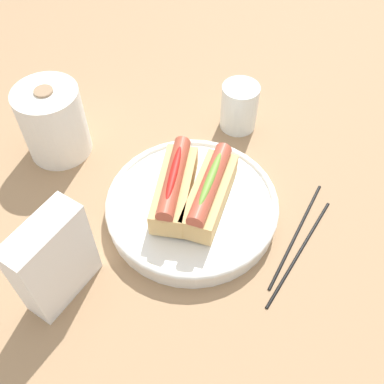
% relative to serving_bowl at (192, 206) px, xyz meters
% --- Properties ---
extents(ground_plane, '(2.40, 2.40, 0.00)m').
position_rel_serving_bowl_xyz_m(ground_plane, '(-0.02, 0.01, -0.02)').
color(ground_plane, '#9E7A56').
extents(serving_bowl, '(0.27, 0.27, 0.04)m').
position_rel_serving_bowl_xyz_m(serving_bowl, '(0.00, 0.00, 0.00)').
color(serving_bowl, white).
rests_on(serving_bowl, ground_plane).
extents(hotdog_front, '(0.15, 0.06, 0.06)m').
position_rel_serving_bowl_xyz_m(hotdog_front, '(0.00, -0.03, 0.04)').
color(hotdog_front, '#DBB270').
rests_on(hotdog_front, serving_bowl).
extents(hotdog_back, '(0.16, 0.08, 0.06)m').
position_rel_serving_bowl_xyz_m(hotdog_back, '(-0.00, 0.03, 0.04)').
color(hotdog_back, '#DBB270').
rests_on(hotdog_back, serving_bowl).
extents(water_glass, '(0.07, 0.07, 0.09)m').
position_rel_serving_bowl_xyz_m(water_glass, '(0.23, -0.01, 0.02)').
color(water_glass, white).
rests_on(water_glass, ground_plane).
extents(paper_towel_roll, '(0.11, 0.11, 0.13)m').
position_rel_serving_bowl_xyz_m(paper_towel_roll, '(0.05, 0.27, 0.05)').
color(paper_towel_roll, white).
rests_on(paper_towel_roll, ground_plane).
extents(napkin_box, '(0.12, 0.07, 0.15)m').
position_rel_serving_bowl_xyz_m(napkin_box, '(-0.19, 0.12, 0.06)').
color(napkin_box, white).
rests_on(napkin_box, ground_plane).
extents(chopstick_near, '(0.22, 0.04, 0.01)m').
position_rel_serving_bowl_xyz_m(chopstick_near, '(0.02, -0.17, -0.02)').
color(chopstick_near, black).
rests_on(chopstick_near, ground_plane).
extents(chopstick_far, '(0.22, 0.05, 0.01)m').
position_rel_serving_bowl_xyz_m(chopstick_far, '(-0.01, -0.18, -0.02)').
color(chopstick_far, black).
rests_on(chopstick_far, ground_plane).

